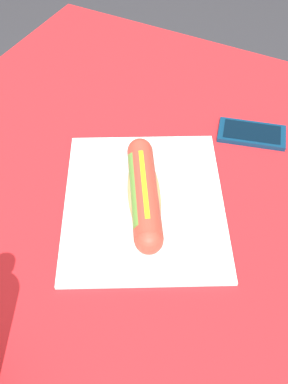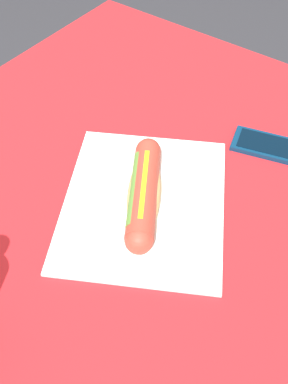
{
  "view_description": "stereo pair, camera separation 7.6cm",
  "coord_description": "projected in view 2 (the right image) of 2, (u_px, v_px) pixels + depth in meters",
  "views": [
    {
      "loc": [
        -0.42,
        -0.24,
        1.33
      ],
      "look_at": [
        0.02,
        -0.01,
        0.76
      ],
      "focal_mm": 42.24,
      "sensor_mm": 36.0,
      "label": 1
    },
    {
      "loc": [
        -0.38,
        -0.3,
        1.33
      ],
      "look_at": [
        0.02,
        -0.01,
        0.76
      ],
      "focal_mm": 42.24,
      "sensor_mm": 36.0,
      "label": 2
    }
  ],
  "objects": [
    {
      "name": "dining_table",
      "position": [
        133.0,
        248.0,
        0.86
      ],
      "size": [
        1.12,
        1.0,
        0.73
      ],
      "color": "brown",
      "rests_on": "ground"
    },
    {
      "name": "hot_dog",
      "position": [
        143.0,
        192.0,
        0.76
      ],
      "size": [
        0.21,
        0.15,
        0.05
      ],
      "color": "tan",
      "rests_on": "paper_wrapper"
    },
    {
      "name": "ground_plane",
      "position": [
        137.0,
        363.0,
        1.32
      ],
      "size": [
        6.0,
        6.0,
        0.0
      ],
      "primitive_type": "plane",
      "color": "#2D2D33",
      "rests_on": "ground"
    },
    {
      "name": "cell_phone",
      "position": [
        267.0,
        146.0,
        0.87
      ],
      "size": [
        0.1,
        0.14,
        0.01
      ],
      "color": "#0A2D4C",
      "rests_on": "dining_table"
    },
    {
      "name": "paper_wrapper",
      "position": [
        144.0,
        202.0,
        0.78
      ],
      "size": [
        0.42,
        0.39,
        0.01
      ],
      "primitive_type": "cube",
      "rotation": [
        0.0,
        0.0,
        0.5
      ],
      "color": "white",
      "rests_on": "dining_table"
    }
  ]
}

